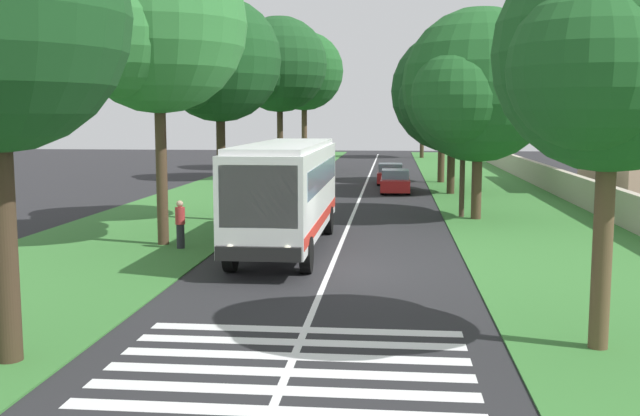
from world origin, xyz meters
The scene contains 20 objects.
ground centered at (0.00, 0.00, 0.00)m, with size 160.00×160.00×0.00m, color #262628.
grass_verge_left centered at (15.00, 8.20, 0.02)m, with size 120.00×8.00×0.04m, color #387533.
grass_verge_right centered at (15.00, -8.20, 0.02)m, with size 120.00×8.00×0.04m, color #387533.
centre_line centered at (15.00, 0.00, 0.00)m, with size 110.00×0.16×0.01m, color silver.
coach_bus centered at (3.47, 1.80, 2.15)m, with size 11.16×2.62×3.73m.
zebra_crossing centered at (-8.55, 0.00, 0.00)m, with size 4.95×6.80×0.01m.
trailing_car_0 centered at (23.41, -2.01, 0.67)m, with size 4.30×1.78×1.43m.
trailing_car_1 centered at (29.32, -1.69, 0.67)m, with size 4.30×1.78×1.43m.
roadside_tree_left_0 centered at (10.32, 5.88, 6.95)m, with size 6.48×5.42×9.78m.
roadside_tree_left_2 centered at (42.82, 6.15, 8.40)m, with size 8.14×6.85×11.98m.
roadside_tree_left_3 centered at (31.79, 6.57, 8.20)m, with size 8.33×6.89×11.80m.
roadside_tree_left_4 centered at (3.94, 6.56, 7.65)m, with size 7.93×6.27×10.95m.
roadside_tree_right_0 centered at (30.63, -5.12, 5.55)m, with size 5.92×5.08×8.19m.
roadside_tree_right_1 centered at (62.30, -4.94, 7.24)m, with size 7.62×6.26×10.52m.
roadside_tree_right_2 centered at (11.97, -5.49, 5.83)m, with size 8.21×6.82×9.39m.
roadside_tree_right_3 centered at (23.03, -5.19, 5.94)m, with size 8.67×7.26×9.73m.
roadside_tree_right_4 centered at (-7.11, -5.86, 5.69)m, with size 5.27×4.54×8.05m.
utility_pole centered at (12.36, -5.04, 4.15)m, with size 0.24×1.40×7.94m.
roadside_wall centered at (20.00, -11.60, 0.79)m, with size 70.00×0.40×1.51m, color #B2A893.
pedestrian centered at (3.06, 5.52, 0.91)m, with size 0.34×0.34×1.69m.
Camera 1 is at (-21.81, -1.87, 4.62)m, focal length 41.34 mm.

